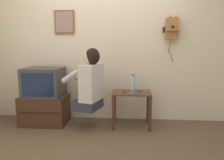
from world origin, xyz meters
name	(u,v)px	position (x,y,z in m)	size (l,w,h in m)	color
ground_plane	(101,147)	(0.00, 0.00, 0.00)	(14.00, 14.00, 0.00)	brown
wall_back	(108,46)	(0.00, 1.08, 1.27)	(6.80, 0.05, 2.55)	beige
side_table	(131,100)	(0.40, 0.70, 0.44)	(0.60, 0.41, 0.56)	#51331E
person	(90,81)	(-0.23, 0.57, 0.75)	(0.60, 0.55, 0.92)	#2D3347
tv_stand	(45,110)	(-1.02, 0.73, 0.23)	(0.72, 0.48, 0.47)	#422819
television	(44,82)	(-1.01, 0.73, 0.70)	(0.59, 0.51, 0.46)	#38383A
wall_phone_antique	(172,28)	(1.03, 0.99, 1.55)	(0.24, 0.19, 0.75)	#9E6B3D
framed_picture	(64,22)	(-0.73, 1.04, 1.66)	(0.34, 0.03, 0.39)	brown
cell_phone_held	(125,92)	(0.29, 0.65, 0.57)	(0.08, 0.13, 0.01)	maroon
cell_phone_spare	(139,91)	(0.52, 0.72, 0.57)	(0.06, 0.13, 0.01)	navy
water_bottle	(133,83)	(0.42, 0.79, 0.69)	(0.07, 0.07, 0.26)	#ADC6DB
toothbrush	(134,93)	(0.43, 0.58, 0.57)	(0.15, 0.10, 0.02)	#338CD8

